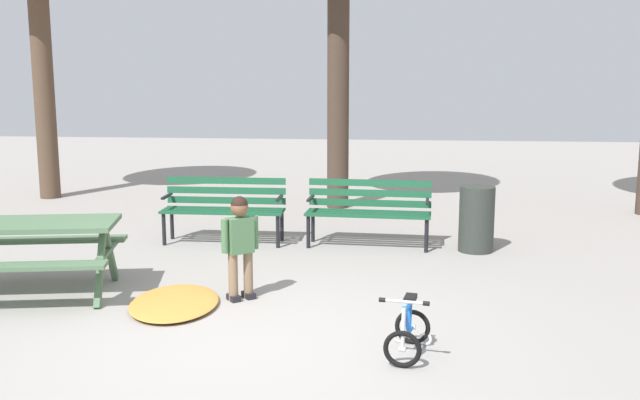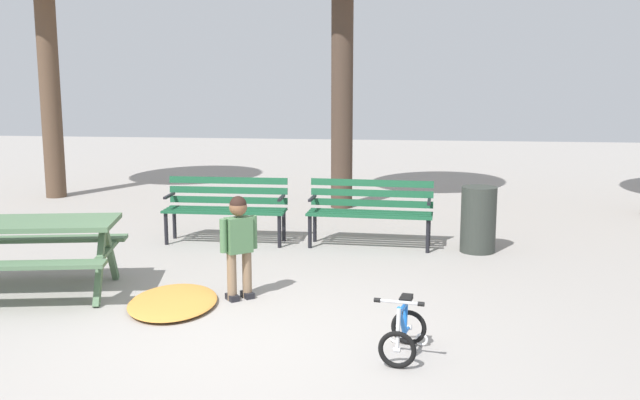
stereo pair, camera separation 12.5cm
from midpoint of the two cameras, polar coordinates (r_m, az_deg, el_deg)
The scene contains 8 objects.
ground at distance 6.42m, azimuth -5.99°, elevation -10.85°, with size 36.00×36.00×0.00m, color gray.
picnic_table at distance 8.07m, azimuth -21.23°, elevation -2.71°, with size 2.02×1.65×0.79m.
park_bench_far_left at distance 9.89m, azimuth -6.83°, elevation -0.31°, with size 1.60×0.46×0.85m.
park_bench_left at distance 9.62m, azimuth 4.26°, elevation -0.56°, with size 1.62×0.54×0.85m.
child_standing at distance 7.40m, azimuth -5.76°, elevation -3.00°, with size 0.33×0.28×1.05m.
kids_bicycle at distance 6.09m, azimuth 7.00°, elevation -10.00°, with size 0.44×0.60×0.54m.
leaf_pile at distance 7.45m, azimuth -10.72°, elevation -7.67°, with size 1.22×0.85×0.07m, color #C68438.
trash_bin at distance 9.53m, azimuth 12.41°, elevation -1.46°, with size 0.44×0.44×0.83m, color #2D332D.
Camera 2 is at (1.39, -5.84, 2.29)m, focal length 41.76 mm.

